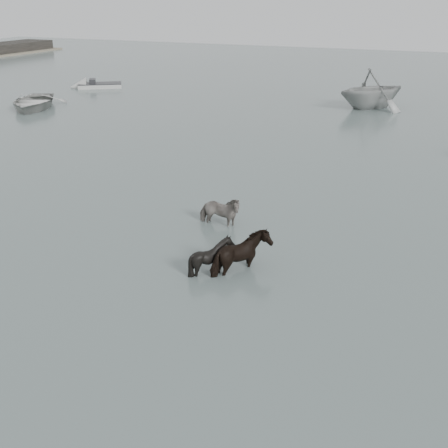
{
  "coord_description": "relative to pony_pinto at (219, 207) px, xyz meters",
  "views": [
    {
      "loc": [
        6.88,
        -13.51,
        7.42
      ],
      "look_at": [
        0.67,
        0.72,
        1.0
      ],
      "focal_mm": 45.0,
      "sensor_mm": 36.0,
      "label": 1
    }
  ],
  "objects": [
    {
      "name": "pony_pinto",
      "position": [
        0.0,
        0.0,
        0.0
      ],
      "size": [
        1.63,
        0.78,
        1.36
      ],
      "primitive_type": "imported",
      "rotation": [
        0.0,
        0.0,
        1.6
      ],
      "color": "black",
      "rests_on": "ground"
    },
    {
      "name": "ground",
      "position": [
        0.39,
        -2.76,
        -0.68
      ],
      "size": [
        140.0,
        140.0,
        0.0
      ],
      "primitive_type": "plane",
      "color": "#4D5C58",
      "rests_on": "ground"
    },
    {
      "name": "skiff_outer",
      "position": [
        -21.46,
        23.53,
        -0.3
      ],
      "size": [
        4.99,
        4.07,
        0.75
      ],
      "primitive_type": null,
      "rotation": [
        0.0,
        0.0,
        3.73
      ],
      "color": "#BABAB5",
      "rests_on": "ground"
    },
    {
      "name": "rowboat_trail",
      "position": [
        0.98,
        23.62,
        0.72
      ],
      "size": [
        6.91,
        7.02,
        2.8
      ],
      "primitive_type": "imported",
      "rotation": [
        0.0,
        0.0,
        2.46
      ],
      "color": "#A5A8A5",
      "rests_on": "ground"
    },
    {
      "name": "pony_black",
      "position": [
        1.19,
        -3.22,
        -0.03
      ],
      "size": [
        1.34,
        1.24,
        1.29
      ],
      "primitive_type": "imported",
      "rotation": [
        0.0,
        0.0,
        1.76
      ],
      "color": "black",
      "rests_on": "ground"
    },
    {
      "name": "pony_dark",
      "position": [
        1.99,
        -2.88,
        0.1
      ],
      "size": [
        1.44,
        1.64,
        1.56
      ],
      "primitive_type": "imported",
      "rotation": [
        0.0,
        0.0,
        1.5
      ],
      "color": "black",
      "rests_on": "ground"
    },
    {
      "name": "rowboat_lead",
      "position": [
        -20.37,
        14.12,
        -0.11
      ],
      "size": [
        5.88,
        6.6,
        1.13
      ],
      "primitive_type": "imported",
      "rotation": [
        0.0,
        0.0,
        0.45
      ],
      "color": "#B2B2AD",
      "rests_on": "ground"
    }
  ]
}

